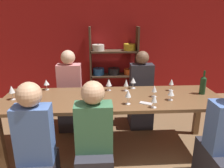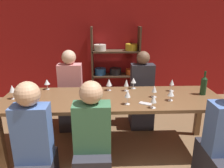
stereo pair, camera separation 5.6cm
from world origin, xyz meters
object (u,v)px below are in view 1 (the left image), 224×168
Objects in this scene: wine_glass_white_b at (126,83)px; cell_phone at (146,103)px; wine_glass_red_c at (171,82)px; wine_glass_white_d at (154,99)px; person_far_b at (141,98)px; wine_glass_red_a at (46,83)px; person_near_b at (95,151)px; shelf_unit at (114,71)px; wine_glass_white_a at (12,90)px; wine_glass_red_b at (171,92)px; wine_glass_empty_b at (133,80)px; wine_bottle_green at (203,85)px; wine_glass_empty_a at (109,83)px; person_near_c at (37,156)px; person_far_a at (71,99)px; wine_glass_white_e at (154,89)px; dining_table at (112,103)px; wine_glass_white_c at (128,94)px.

cell_phone is (0.18, -0.48, -0.11)m from wine_glass_white_b.
wine_glass_red_c is (0.63, -0.03, 0.01)m from wine_glass_white_b.
person_far_b is (0.06, 1.06, -0.42)m from wine_glass_white_d.
person_near_b reaches higher than wine_glass_red_a.
wine_glass_red_a is at bearing 123.04° from person_near_b.
wine_glass_white_a is (-1.42, -1.92, 0.29)m from shelf_unit.
wine_glass_empty_b reaches higher than wine_glass_red_b.
wine_glass_red_a reaches higher than wine_glass_red_b.
wine_glass_red_a is 0.12× the size of person_near_b.
wine_glass_red_c is (-0.38, 0.15, -0.01)m from wine_bottle_green.
wine_glass_empty_a is at bearing 170.33° from wine_bottle_green.
wine_glass_red_c is at bearing 30.92° from person_near_c.
wine_glass_white_a is at bearing -126.49° from shelf_unit.
wine_glass_white_a is 0.15× the size of person_far_b.
person_far_a reaches higher than wine_glass_white_d.
wine_bottle_green is 0.53m from wine_glass_red_b.
shelf_unit is 10.60× the size of wine_glass_red_a.
wine_glass_red_b is (0.56, -2.05, 0.26)m from shelf_unit.
wine_glass_empty_b is at bearing 122.17° from wine_glass_white_e.
wine_glass_red_c reaches higher than wine_glass_white_e.
person_far_a reaches higher than wine_bottle_green.
wine_glass_empty_a is (-0.03, 0.27, 0.20)m from dining_table.
wine_bottle_green is 0.86m from wine_glass_white_d.
wine_glass_white_d is 0.13× the size of person_near_b.
wine_glass_red_c is at bearing -68.38° from shelf_unit.
wine_glass_white_c is (-1.04, -0.29, -0.00)m from wine_bottle_green.
wine_glass_white_c is 1.08× the size of cell_phone.
wine_glass_white_b is 0.47m from wine_glass_white_c.
wine_glass_white_a is (-1.26, 0.00, 0.21)m from dining_table.
wine_glass_red_b is 0.86× the size of wine_glass_white_b.
person_near_b is at bearing -117.76° from wine_glass_empty_b.
person_far_a reaches higher than dining_table.
person_near_b is at bearing -149.33° from wine_glass_red_b.
person_far_b is (0.74, 1.41, 0.01)m from person_near_b.
shelf_unit reaches higher than wine_glass_red_c.
person_far_a reaches higher than wine_glass_empty_b.
wine_glass_empty_b is at bearing 47.11° from dining_table.
wine_glass_white_d is at bearing -78.73° from wine_glass_empty_b.
wine_bottle_green is at bearing 19.47° from cell_phone.
wine_bottle_green is 1.91× the size of wine_glass_white_b.
wine_glass_white_e is at bearing 41.82° from person_near_b.
wine_bottle_green reaches higher than cell_phone.
person_far_a is at bearing 0.37° from person_far_b.
wine_glass_empty_b is at bearing 162.44° from wine_bottle_green.
cell_phone is at bearing -68.99° from wine_glass_white_b.
wine_glass_red_b is 0.34m from wine_glass_white_d.
person_near_c reaches higher than wine_glass_white_b.
person_near_b is at bearing -142.98° from cell_phone.
wine_glass_white_b is at bearing 65.24° from person_near_b.
shelf_unit is at bearing 105.28° from wine_glass_red_b.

